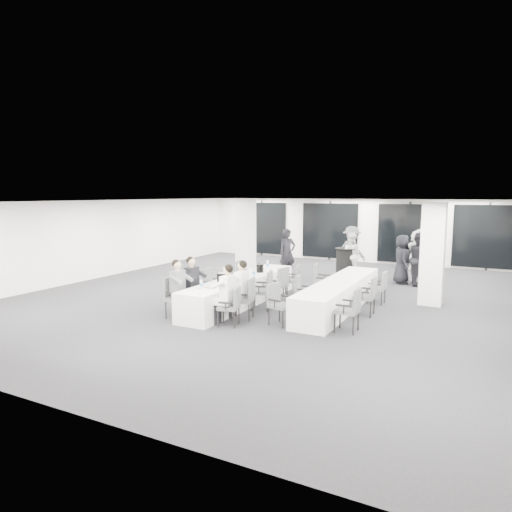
{
  "coord_description": "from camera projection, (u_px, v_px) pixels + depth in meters",
  "views": [
    {
      "loc": [
        5.55,
        -12.14,
        3.02
      ],
      "look_at": [
        -0.6,
        -0.2,
        1.19
      ],
      "focal_mm": 32.0,
      "sensor_mm": 36.0,
      "label": 1
    }
  ],
  "objects": [
    {
      "name": "chair_main_right_mid",
      "position": [
        264.0,
        288.0,
        11.9
      ],
      "size": [
        0.63,
        0.66,
        1.03
      ],
      "rotation": [
        0.0,
        0.0,
        1.83
      ],
      "color": "#53565B",
      "rests_on": "floor"
    },
    {
      "name": "chair_side_right_mid",
      "position": [
        368.0,
        294.0,
        11.35
      ],
      "size": [
        0.5,
        0.56,
        0.97
      ],
      "rotation": [
        0.0,
        0.0,
        1.59
      ],
      "color": "#53565B",
      "rests_on": "floor"
    },
    {
      "name": "plate_c",
      "position": [
        232.0,
        281.0,
        11.85
      ],
      "size": [
        0.19,
        0.19,
        0.03
      ],
      "color": "white",
      "rests_on": "banquet_table_main"
    },
    {
      "name": "chair_main_right_near",
      "position": [
        232.0,
        304.0,
        10.45
      ],
      "size": [
        0.55,
        0.58,
        0.91
      ],
      "rotation": [
        0.0,
        0.0,
        1.8
      ],
      "color": "#53565B",
      "rests_on": "floor"
    },
    {
      "name": "chair_main_right_fourth",
      "position": [
        279.0,
        282.0,
        12.75
      ],
      "size": [
        0.59,
        0.62,
        1.0
      ],
      "rotation": [
        0.0,
        0.0,
        1.38
      ],
      "color": "#53565B",
      "rests_on": "floor"
    },
    {
      "name": "standing_guest_e",
      "position": [
        402.0,
        256.0,
        15.39
      ],
      "size": [
        0.86,
        1.05,
        1.88
      ],
      "primitive_type": "imported",
      "rotation": [
        0.0,
        0.0,
        1.97
      ],
      "color": "black",
      "rests_on": "floor"
    },
    {
      "name": "seated_guest_b",
      "position": [
        194.0,
        281.0,
        11.64
      ],
      "size": [
        0.5,
        0.38,
        1.44
      ],
      "rotation": [
        0.0,
        0.0,
        -1.57
      ],
      "color": "black",
      "rests_on": "floor"
    },
    {
      "name": "chair_side_left_near",
      "position": [
        278.0,
        301.0,
        10.59
      ],
      "size": [
        0.58,
        0.61,
        0.96
      ],
      "rotation": [
        0.0,
        0.0,
        -1.8
      ],
      "color": "#53565B",
      "rests_on": "floor"
    },
    {
      "name": "room",
      "position": [
        318.0,
        247.0,
        14.01
      ],
      "size": [
        14.04,
        16.04,
        2.84
      ],
      "color": "#242429",
      "rests_on": "ground"
    },
    {
      "name": "column_right",
      "position": [
        433.0,
        254.0,
        12.41
      ],
      "size": [
        0.6,
        0.6,
        2.8
      ],
      "primitive_type": "cube",
      "color": "white",
      "rests_on": "floor"
    },
    {
      "name": "standing_guest_a",
      "position": [
        287.0,
        250.0,
        16.45
      ],
      "size": [
        0.92,
        0.95,
        2.02
      ],
      "primitive_type": "imported",
      "rotation": [
        0.0,
        0.0,
        0.92
      ],
      "color": "black",
      "rests_on": "floor"
    },
    {
      "name": "chair_main_left_near",
      "position": [
        174.0,
        294.0,
        11.22
      ],
      "size": [
        0.59,
        0.63,
        1.0
      ],
      "rotation": [
        0.0,
        0.0,
        -1.38
      ],
      "color": "#53565B",
      "rests_on": "floor"
    },
    {
      "name": "banquet_table_side",
      "position": [
        339.0,
        295.0,
        12.07
      ],
      "size": [
        0.9,
        5.0,
        0.75
      ],
      "primitive_type": "cube",
      "color": "white",
      "rests_on": "floor"
    },
    {
      "name": "standing_guest_g",
      "position": [
        248.0,
        242.0,
        19.48
      ],
      "size": [
        0.84,
        0.75,
        1.96
      ],
      "primitive_type": "imported",
      "rotation": [
        0.0,
        0.0,
        -0.27
      ],
      "color": "black",
      "rests_on": "floor"
    },
    {
      "name": "column_left",
      "position": [
        246.0,
        236.0,
        17.52
      ],
      "size": [
        0.6,
        0.6,
        2.8
      ],
      "primitive_type": "cube",
      "color": "white",
      "rests_on": "floor"
    },
    {
      "name": "chair_main_right_second",
      "position": [
        246.0,
        296.0,
        11.02
      ],
      "size": [
        0.62,
        0.65,
        1.01
      ],
      "rotation": [
        0.0,
        0.0,
        1.83
      ],
      "color": "#53565B",
      "rests_on": "floor"
    },
    {
      "name": "seated_guest_d",
      "position": [
        239.0,
        286.0,
        11.05
      ],
      "size": [
        0.5,
        0.38,
        1.44
      ],
      "rotation": [
        0.0,
        0.0,
        1.57
      ],
      "color": "white",
      "rests_on": "floor"
    },
    {
      "name": "chair_side_left_mid",
      "position": [
        303.0,
        290.0,
        11.94
      ],
      "size": [
        0.51,
        0.55,
        0.9
      ],
      "rotation": [
        0.0,
        0.0,
        -1.44
      ],
      "color": "#53565B",
      "rests_on": "floor"
    },
    {
      "name": "water_bottle_c",
      "position": [
        268.0,
        264.0,
        14.08
      ],
      "size": [
        0.08,
        0.08,
        0.24
      ],
      "primitive_type": "cylinder",
      "color": "silver",
      "rests_on": "banquet_table_main"
    },
    {
      "name": "seated_guest_a",
      "position": [
        180.0,
        285.0,
        11.12
      ],
      "size": [
        0.5,
        0.38,
        1.44
      ],
      "rotation": [
        0.0,
        0.0,
        -1.57
      ],
      "color": "#5B5D63",
      "rests_on": "floor"
    },
    {
      "name": "standing_guest_b",
      "position": [
        350.0,
        252.0,
        16.57
      ],
      "size": [
        0.99,
        0.72,
        1.86
      ],
      "primitive_type": "imported",
      "rotation": [
        0.0,
        0.0,
        3.35
      ],
      "color": "white",
      "rests_on": "floor"
    },
    {
      "name": "chair_side_right_near",
      "position": [
        351.0,
        307.0,
        9.98
      ],
      "size": [
        0.5,
        0.56,
        0.99
      ],
      "rotation": [
        0.0,
        0.0,
        1.57
      ],
      "color": "#53565B",
      "rests_on": "floor"
    },
    {
      "name": "ice_bucket_far",
      "position": [
        260.0,
        268.0,
        13.3
      ],
      "size": [
        0.21,
        0.21,
        0.24
      ],
      "primitive_type": "cylinder",
      "color": "black",
      "rests_on": "banquet_table_main"
    },
    {
      "name": "standing_guest_d",
      "position": [
        420.0,
        253.0,
        15.5
      ],
      "size": [
        1.41,
        1.18,
        2.09
      ],
      "primitive_type": "imported",
      "rotation": [
        0.0,
        0.0,
        3.63
      ],
      "color": "white",
      "rests_on": "floor"
    },
    {
      "name": "water_bottle_a",
      "position": [
        201.0,
        284.0,
        11.05
      ],
      "size": [
        0.07,
        0.07,
        0.21
      ],
      "primitive_type": "cylinder",
      "color": "silver",
      "rests_on": "banquet_table_main"
    },
    {
      "name": "standing_guest_f",
      "position": [
        416.0,
        248.0,
        18.12
      ],
      "size": [
        1.67,
        0.69,
        1.8
      ],
      "primitive_type": "imported",
      "rotation": [
        0.0,
        0.0,
        3.17
      ],
      "color": "white",
      "rests_on": "floor"
    },
    {
      "name": "chair_main_left_fourth",
      "position": [
        225.0,
        281.0,
        13.34
      ],
      "size": [
        0.46,
        0.52,
        0.89
      ],
      "rotation": [
        0.0,
        0.0,
        -1.61
      ],
      "color": "#53565B",
      "rests_on": "floor"
    },
    {
      "name": "water_bottle_b",
      "position": [
        254.0,
        272.0,
        12.62
      ],
      "size": [
        0.08,
        0.08,
        0.24
      ],
      "primitive_type": "cylinder",
      "color": "silver",
      "rests_on": "banquet_table_main"
    },
    {
      "name": "wine_glass",
      "position": [
        199.0,
        289.0,
        10.36
      ],
      "size": [
        0.07,
        0.07,
        0.18
      ],
      "color": "silver",
      "rests_on": "banquet_table_main"
    },
    {
      "name": "cocktail_table",
      "position": [
        345.0,
        262.0,
        16.65
      ],
      "size": [
        0.77,
        0.77,
        1.06
      ],
      "color": "black",
      "rests_on": "floor"
    },
    {
      "name": "chair_main_left_second",
      "position": [
        189.0,
        289.0,
        11.77
      ],
      "size": [
        0.61,
        0.64,
        1.01
      ],
      "rotation": [
        0.0,
        0.0,
        -1.81
      ],
      "color": "#53565B",
      "rests_on": "floor"
    },
    {
      "name": "plate_b",
      "position": [
        211.0,
        288.0,
        11.02
      ],
      "size": [
        0.19,
        0.19,
        0.03
      ],
      "color": "white",
      "rests_on": "banquet_table_main"
    },
    {
      "name": "standing_guest_c",
      "position": [
        352.0,
        247.0,
        17.1
      ],
      "size": [
        1.5,
        1.2,
        2.07
      ],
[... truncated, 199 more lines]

